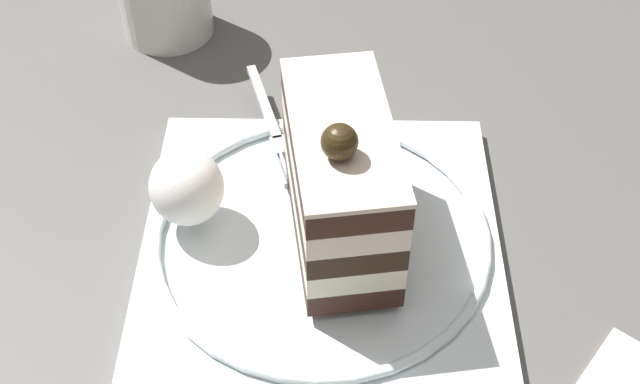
{
  "coord_description": "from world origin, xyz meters",
  "views": [
    {
      "loc": [
        0.31,
        -0.06,
        0.39
      ],
      "look_at": [
        -0.0,
        -0.01,
        0.05
      ],
      "focal_mm": 46.66,
      "sensor_mm": 36.0,
      "label": 1
    }
  ],
  "objects_px": {
    "fork": "(272,126)",
    "dessert_plate": "(320,237)",
    "whipped_cream_dollop": "(187,187)",
    "cake_slice": "(341,182)"
  },
  "relations": [
    {
      "from": "fork",
      "to": "dessert_plate",
      "type": "bearing_deg",
      "value": 10.83
    },
    {
      "from": "dessert_plate",
      "to": "whipped_cream_dollop",
      "type": "distance_m",
      "value": 0.08
    },
    {
      "from": "dessert_plate",
      "to": "cake_slice",
      "type": "xyz_separation_m",
      "value": [
        0.01,
        0.01,
        0.05
      ]
    },
    {
      "from": "whipped_cream_dollop",
      "to": "dessert_plate",
      "type": "bearing_deg",
      "value": 73.22
    },
    {
      "from": "whipped_cream_dollop",
      "to": "fork",
      "type": "distance_m",
      "value": 0.09
    },
    {
      "from": "dessert_plate",
      "to": "whipped_cream_dollop",
      "type": "height_order",
      "value": "whipped_cream_dollop"
    },
    {
      "from": "dessert_plate",
      "to": "cake_slice",
      "type": "relative_size",
      "value": 2.03
    },
    {
      "from": "cake_slice",
      "to": "whipped_cream_dollop",
      "type": "bearing_deg",
      "value": -107.98
    },
    {
      "from": "whipped_cream_dollop",
      "to": "fork",
      "type": "relative_size",
      "value": 0.39
    },
    {
      "from": "fork",
      "to": "whipped_cream_dollop",
      "type": "bearing_deg",
      "value": -40.55
    }
  ]
}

